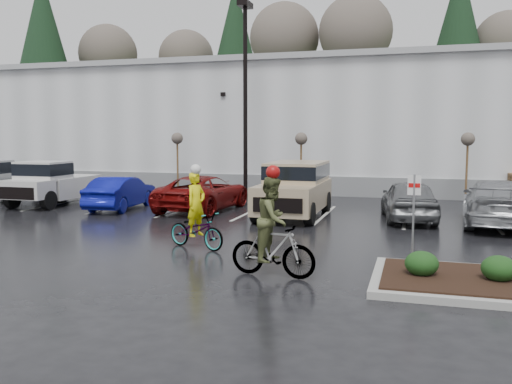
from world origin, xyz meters
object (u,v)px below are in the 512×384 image
(sapling_east, at_px, (468,143))
(pickup_white, at_px, (57,182))
(lamppost, at_px, (245,79))
(fire_lane_sign, at_px, (414,209))
(sapling_west, at_px, (177,142))
(car_far_silver, at_px, (497,202))
(suv_tan, at_px, (294,190))
(cyclist_hivis, at_px, (196,222))
(car_red, at_px, (203,193))
(sapling_mid, at_px, (301,142))
(cyclist_olive, at_px, (273,237))
(car_blue, at_px, (121,193))
(pickup_silver, at_px, (0,180))
(car_grey, at_px, (409,200))

(sapling_east, relative_size, pickup_white, 0.62)
(lamppost, distance_m, fire_lane_sign, 14.78)
(sapling_west, xyz_separation_m, car_far_silver, (14.54, -5.67, -1.94))
(suv_tan, height_order, cyclist_hivis, cyclist_hivis)
(car_red, relative_size, cyclist_hivis, 2.24)
(lamppost, relative_size, sapling_west, 2.88)
(lamppost, height_order, car_red, lamppost)
(sapling_west, relative_size, sapling_mid, 1.00)
(sapling_mid, height_order, car_far_silver, sapling_mid)
(cyclist_olive, bearing_deg, sapling_east, -12.78)
(fire_lane_sign, distance_m, cyclist_hivis, 5.77)
(sapling_mid, bearing_deg, cyclist_olive, -80.67)
(sapling_east, bearing_deg, car_blue, -157.63)
(pickup_silver, bearing_deg, sapling_west, 37.23)
(car_blue, xyz_separation_m, car_grey, (11.57, 0.36, 0.06))
(cyclist_hivis, bearing_deg, sapling_east, -13.01)
(sapling_mid, relative_size, car_red, 0.62)
(car_blue, xyz_separation_m, car_far_silver, (14.49, 0.07, 0.10))
(pickup_silver, xyz_separation_m, car_grey, (18.29, -0.31, -0.23))
(sapling_east, relative_size, suv_tan, 0.63)
(car_red, bearing_deg, cyclist_olive, 124.25)
(sapling_mid, relative_size, sapling_east, 1.00)
(fire_lane_sign, bearing_deg, car_red, 137.18)
(car_red, height_order, car_far_silver, car_far_silver)
(suv_tan, bearing_deg, cyclist_olive, -80.56)
(pickup_silver, relative_size, car_blue, 1.25)
(sapling_west, height_order, car_far_silver, sapling_west)
(pickup_silver, distance_m, pickup_white, 3.12)
(sapling_east, height_order, pickup_silver, sapling_east)
(fire_lane_sign, relative_size, pickup_silver, 0.42)
(car_grey, bearing_deg, car_red, -9.56)
(fire_lane_sign, xyz_separation_m, car_red, (-8.32, 7.71, -0.69))
(pickup_white, bearing_deg, cyclist_hivis, -36.06)
(fire_lane_sign, xyz_separation_m, suv_tan, (-4.37, 7.05, -0.38))
(sapling_west, height_order, sapling_mid, same)
(sapling_east, distance_m, car_blue, 15.22)
(fire_lane_sign, height_order, car_far_silver, fire_lane_sign)
(suv_tan, xyz_separation_m, cyclist_olive, (1.44, -8.65, -0.14))
(cyclist_hivis, bearing_deg, sapling_west, 46.79)
(car_blue, height_order, cyclist_hivis, cyclist_hivis)
(sapling_east, height_order, cyclist_hivis, sapling_east)
(fire_lane_sign, bearing_deg, cyclist_olive, -151.40)
(lamppost, bearing_deg, car_red, -97.28)
(pickup_silver, relative_size, car_far_silver, 0.96)
(pickup_white, xyz_separation_m, suv_tan, (10.97, -0.66, 0.05))
(car_blue, bearing_deg, suv_tan, 175.12)
(fire_lane_sign, height_order, car_red, fire_lane_sign)
(sapling_mid, xyz_separation_m, car_red, (-3.02, -5.09, -2.01))
(car_grey, relative_size, cyclist_hivis, 1.90)
(pickup_white, distance_m, cyclist_olive, 15.51)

